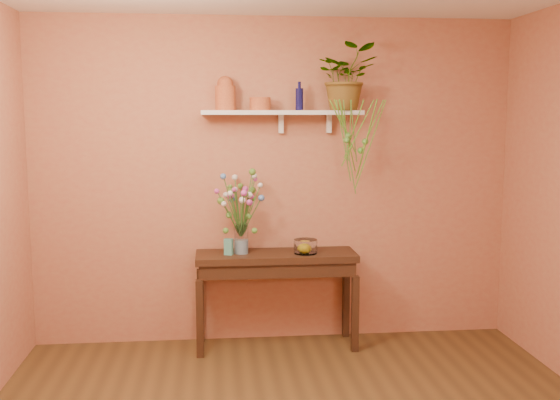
{
  "coord_description": "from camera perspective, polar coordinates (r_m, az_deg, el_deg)",
  "views": [
    {
      "loc": [
        -0.51,
        -3.38,
        1.9
      ],
      "look_at": [
        0.0,
        1.55,
        1.25
      ],
      "focal_mm": 41.62,
      "sensor_mm": 36.0,
      "label": 1
    }
  ],
  "objects": [
    {
      "name": "terracotta_pot",
      "position": [
        5.25,
        -1.76,
        8.45
      ],
      "size": [
        0.22,
        0.22,
        0.1
      ],
      "primitive_type": "cylinder",
      "rotation": [
        0.0,
        0.0,
        0.39
      ],
      "color": "#C1622C",
      "rests_on": "wall_shelf"
    },
    {
      "name": "bouquet",
      "position": [
        5.19,
        -3.57,
        0.15
      ],
      "size": [
        0.4,
        0.5,
        0.55
      ],
      "color": "#386B28",
      "rests_on": "glass_vase"
    },
    {
      "name": "wall_shelf",
      "position": [
        5.28,
        0.29,
        7.64
      ],
      "size": [
        1.3,
        0.24,
        0.19
      ],
      "color": "white",
      "rests_on": "room"
    },
    {
      "name": "terracotta_jug",
      "position": [
        5.26,
        -4.83,
        9.27
      ],
      "size": [
        0.19,
        0.19,
        0.27
      ],
      "color": "#C1622C",
      "rests_on": "wall_shelf"
    },
    {
      "name": "glass_bowl",
      "position": [
        5.26,
        2.26,
        -4.15
      ],
      "size": [
        0.19,
        0.19,
        0.11
      ],
      "color": "white",
      "rests_on": "sideboard"
    },
    {
      "name": "room",
      "position": [
        3.46,
        2.62,
        -1.68
      ],
      "size": [
        4.04,
        4.04,
        2.7
      ],
      "color": "#52381A",
      "rests_on": "ground"
    },
    {
      "name": "glass_vase",
      "position": [
        5.26,
        -3.43,
        -3.61
      ],
      "size": [
        0.12,
        0.12,
        0.24
      ],
      "color": "white",
      "rests_on": "sideboard"
    },
    {
      "name": "blue_bottle",
      "position": [
        5.29,
        1.71,
        8.89
      ],
      "size": [
        0.08,
        0.08,
        0.23
      ],
      "color": "#0E0E3E",
      "rests_on": "wall_shelf"
    },
    {
      "name": "plant_fronds",
      "position": [
        5.19,
        6.61,
        5.36
      ],
      "size": [
        0.46,
        0.4,
        0.76
      ],
      "color": "#4C812D",
      "rests_on": "wall_shelf"
    },
    {
      "name": "lemon",
      "position": [
        5.25,
        2.18,
        -4.24
      ],
      "size": [
        0.08,
        0.08,
        0.08
      ],
      "primitive_type": "sphere",
      "color": "yellow",
      "rests_on": "glass_bowl"
    },
    {
      "name": "sideboard",
      "position": [
        5.31,
        -0.34,
        -5.86
      ],
      "size": [
        1.3,
        0.42,
        0.79
      ],
      "color": "#381F12",
      "rests_on": "ground"
    },
    {
      "name": "spider_plant",
      "position": [
        5.34,
        5.86,
        10.68
      ],
      "size": [
        0.49,
        0.43,
        0.53
      ],
      "primitive_type": "imported",
      "rotation": [
        0.0,
        0.0,
        -0.04
      ],
      "color": "#4C812D",
      "rests_on": "wall_shelf"
    },
    {
      "name": "carton",
      "position": [
        5.22,
        -4.54,
        -4.12
      ],
      "size": [
        0.08,
        0.07,
        0.13
      ],
      "primitive_type": "cube",
      "rotation": [
        0.0,
        0.0,
        -0.37
      ],
      "color": "teal",
      "rests_on": "sideboard"
    }
  ]
}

